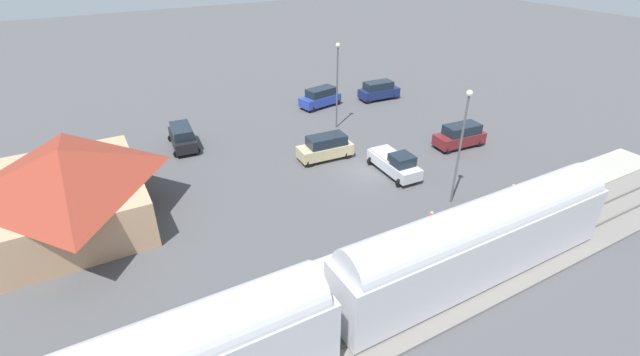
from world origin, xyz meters
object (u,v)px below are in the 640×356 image
object	(u,v)px
station_building	(69,185)
light_pole_lot_center	(337,77)
suv_tan	(325,147)
suv_black	(182,137)
suv_navy	(379,90)
light_pole_near_platform	(462,136)
suv_blue	(320,97)
suv_maroon	(460,135)
pedestrian_waiting_far	(431,221)
pickup_silver	(395,163)
pedestrian_on_platform	(512,193)

from	to	relation	value
station_building	light_pole_lot_center	bearing A→B (deg)	-77.38
station_building	suv_tan	xyz separation A→B (m)	(-0.23, -20.15, -1.73)
suv_black	light_pole_lot_center	distance (m)	16.08
suv_navy	light_pole_near_platform	xyz separation A→B (m)	(-21.71, 8.90, 4.30)
suv_tan	suv_black	xyz separation A→B (m)	(8.58, 10.62, 0.00)
suv_blue	suv_maroon	xyz separation A→B (m)	(-15.98, -6.20, 0.00)
pedestrian_waiting_far	pickup_silver	world-z (taller)	pickup_silver
suv_blue	suv_maroon	world-z (taller)	same
pedestrian_waiting_far	pickup_silver	bearing A→B (deg)	-22.39
suv_navy	suv_tan	bearing A→B (deg)	128.22
suv_tan	light_pole_near_platform	size ratio (longest dim) A/B	0.57
suv_blue	suv_maroon	bearing A→B (deg)	-158.80
pedestrian_on_platform	suv_maroon	world-z (taller)	suv_maroon
suv_black	station_building	bearing A→B (deg)	131.21
suv_blue	light_pole_lot_center	size ratio (longest dim) A/B	0.60
suv_tan	suv_black	world-z (taller)	same
suv_navy	light_pole_lot_center	distance (m)	11.11
suv_tan	pickup_silver	xyz separation A→B (m)	(-5.28, -3.68, -0.12)
suv_maroon	suv_black	xyz separation A→B (m)	(12.59, 23.01, 0.00)
pedestrian_waiting_far	suv_blue	world-z (taller)	suv_blue
pedestrian_on_platform	suv_navy	xyz separation A→B (m)	(24.43, -5.75, -0.13)
station_building	light_pole_lot_center	world-z (taller)	light_pole_lot_center
station_building	pickup_silver	bearing A→B (deg)	-103.03
suv_maroon	suv_black	world-z (taller)	same
pedestrian_waiting_far	suv_navy	bearing A→B (deg)	-28.83
pedestrian_waiting_far	suv_tan	distance (m)	13.48
suv_black	suv_tan	bearing A→B (deg)	-128.93
suv_black	pickup_silver	world-z (taller)	suv_black
pickup_silver	light_pole_near_platform	xyz separation A→B (m)	(-5.69, -1.05, 4.42)
station_building	pedestrian_on_platform	distance (m)	31.34
suv_blue	light_pole_near_platform	distance (m)	23.38
suv_navy	pickup_silver	xyz separation A→B (m)	(-16.02, 9.95, -0.12)
station_building	light_pole_near_platform	world-z (taller)	light_pole_near_platform
suv_tan	light_pole_near_platform	xyz separation A→B (m)	(-10.97, -4.74, 4.30)
suv_maroon	light_pole_lot_center	size ratio (longest dim) A/B	0.58
suv_blue	suv_navy	bearing A→B (deg)	-99.37
station_building	light_pole_near_platform	distance (m)	27.41
pedestrian_on_platform	suv_black	world-z (taller)	suv_black
pedestrian_on_platform	suv_blue	distance (m)	25.71
station_building	suv_navy	world-z (taller)	station_building
station_building	suv_black	distance (m)	12.79
pedestrian_waiting_far	light_pole_near_platform	size ratio (longest dim) A/B	0.19
pedestrian_on_platform	pedestrian_waiting_far	world-z (taller)	same
suv_blue	suv_maroon	size ratio (longest dim) A/B	1.03
light_pole_lot_center	pedestrian_on_platform	bearing A→B (deg)	-170.53
suv_tan	suv_maroon	distance (m)	13.03
suv_tan	pedestrian_waiting_far	bearing A→B (deg)	-178.69
suv_navy	light_pole_lot_center	xyz separation A→B (m)	(-4.96, 8.99, 4.23)
pickup_silver	light_pole_near_platform	size ratio (longest dim) A/B	0.62
suv_blue	light_pole_near_platform	world-z (taller)	light_pole_near_platform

